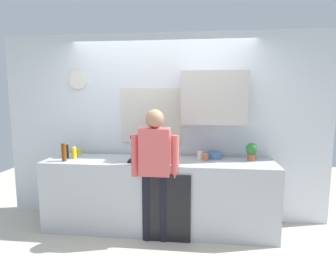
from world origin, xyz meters
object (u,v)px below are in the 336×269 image
bottle_amber_beer (64,152)px  cup_white_mug (200,155)px  cup_terracotta_mug (205,157)px  person_at_sink (155,164)px  bottle_dark_sauce (66,151)px  cup_yellow_cup (79,152)px  potted_plant (252,151)px  dish_soap (74,153)px  bottle_clear_soda (164,149)px  coffee_maker (137,150)px  mixing_bowl (214,155)px

bottle_amber_beer → cup_white_mug: 1.76m
bottle_amber_beer → cup_terracotta_mug: (1.79, 0.24, -0.07)m
cup_white_mug → person_at_sink: size_ratio=0.06×
bottle_dark_sauce → person_at_sink: size_ratio=0.11×
cup_yellow_cup → potted_plant: potted_plant is taller
cup_white_mug → dish_soap: size_ratio=0.53×
bottle_clear_soda → person_at_sink: person_at_sink is taller
cup_yellow_cup → potted_plant: (2.35, -0.09, 0.09)m
cup_terracotta_mug → cup_yellow_cup: bearing=175.3°
coffee_maker → cup_yellow_cup: coffee_maker is taller
bottle_amber_beer → cup_yellow_cup: 0.39m
mixing_bowl → dish_soap: (-1.84, -0.25, 0.04)m
cup_yellow_cup → dish_soap: 0.24m
person_at_sink → potted_plant: bearing=18.0°
cup_terracotta_mug → person_at_sink: person_at_sink is taller
bottle_amber_beer → bottle_clear_soda: size_ratio=0.82×
cup_terracotta_mug → cup_yellow_cup: 1.77m
coffee_maker → bottle_amber_beer: (-0.93, -0.12, -0.03)m
bottle_clear_soda → bottle_amber_beer: bearing=-170.6°
coffee_maker → bottle_clear_soda: coffee_maker is taller
dish_soap → person_at_sink: bearing=-13.8°
dish_soap → person_at_sink: size_ratio=0.11×
bottle_clear_soda → cup_terracotta_mug: 0.54m
bottle_clear_soda → cup_terracotta_mug: size_ratio=3.04×
bottle_amber_beer → potted_plant: size_ratio=1.00×
mixing_bowl → potted_plant: 0.49m
coffee_maker → bottle_amber_beer: size_ratio=1.43×
bottle_dark_sauce → cup_white_mug: size_ratio=1.89×
dish_soap → bottle_dark_sauce: bearing=166.6°
coffee_maker → bottle_amber_beer: bearing=-172.9°
cup_white_mug → bottle_dark_sauce: bearing=-174.7°
bottle_clear_soda → dish_soap: bottle_clear_soda is taller
coffee_maker → cup_white_mug: size_ratio=3.47×
coffee_maker → potted_plant: size_ratio=1.43×
cup_yellow_cup → bottle_dark_sauce: bearing=-111.2°
bottle_dark_sauce → cup_yellow_cup: bottle_dark_sauce is taller
coffee_maker → person_at_sink: person_at_sink is taller
bottle_dark_sauce → potted_plant: 2.44m
mixing_bowl → dish_soap: bearing=-172.4°
mixing_bowl → potted_plant: bearing=-12.7°
cup_white_mug → potted_plant: 0.66m
coffee_maker → cup_white_mug: coffee_maker is taller
cup_white_mug → bottle_clear_soda: bearing=-163.7°
cup_terracotta_mug → bottle_clear_soda: bearing=-176.8°
cup_yellow_cup → person_at_sink: size_ratio=0.05×
cup_white_mug → potted_plant: (0.65, -0.05, 0.08)m
potted_plant → cup_yellow_cup: bearing=177.8°
person_at_sink → cup_terracotta_mug: bearing=29.8°
bottle_clear_soda → cup_white_mug: 0.50m
bottle_clear_soda → potted_plant: bottle_clear_soda is taller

